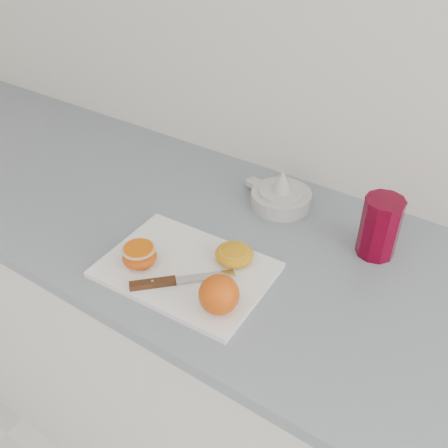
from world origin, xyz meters
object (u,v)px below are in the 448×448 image
cutting_board (186,270)px  half_orange (139,256)px  red_tumbler (379,229)px  citrus_juicer (281,195)px  counter (265,384)px

cutting_board → half_orange: 0.10m
half_orange → red_tumbler: red_tumbler is taller
half_orange → citrus_juicer: size_ratio=0.38×
counter → cutting_board: 0.49m
counter → cutting_board: size_ratio=8.13×
counter → half_orange: 0.55m
counter → cutting_board: bearing=-129.9°
citrus_juicer → red_tumbler: size_ratio=1.36×
counter → half_orange: bearing=-137.4°
red_tumbler → counter: bearing=-143.5°
cutting_board → red_tumbler: 0.40m
red_tumbler → cutting_board: bearing=-137.0°
half_orange → citrus_juicer: citrus_juicer is taller
half_orange → cutting_board: bearing=26.9°
red_tumbler → half_orange: bearing=-140.0°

